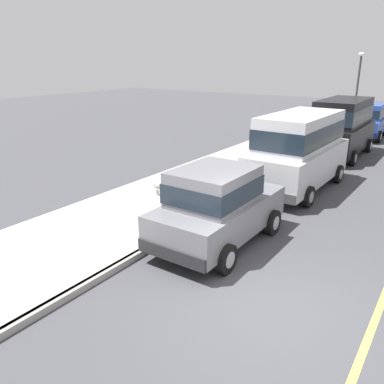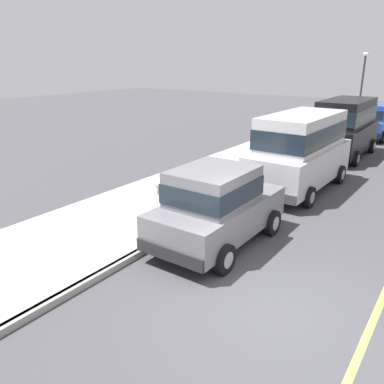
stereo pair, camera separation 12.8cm
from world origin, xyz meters
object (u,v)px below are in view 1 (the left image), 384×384
at_px(car_black_van, 342,125).
at_px(dog_grey, 163,185).
at_px(car_grey_hatchback, 217,205).
at_px(street_lamp, 358,81).
at_px(car_silver_van, 299,148).
at_px(car_blue_hatchback, 367,120).

bearing_deg(car_black_van, dog_grey, -108.23).
xyz_separation_m(car_grey_hatchback, street_lamp, (-1.42, 19.25, 1.93)).
distance_m(car_silver_van, car_blue_hatchback, 10.87).
relative_size(car_grey_hatchback, car_silver_van, 0.77).
distance_m(car_grey_hatchback, car_blue_hatchback, 16.01).
distance_m(car_black_van, dog_grey, 9.58).
bearing_deg(street_lamp, car_silver_van, -84.02).
bearing_deg(car_silver_van, dog_grey, -132.52).
xyz_separation_m(car_blue_hatchback, dog_grey, (-3.02, -14.21, -0.55)).
relative_size(car_silver_van, street_lamp, 1.12).
height_order(car_grey_hatchback, car_black_van, car_black_van).
relative_size(car_grey_hatchback, car_blue_hatchback, 0.99).
height_order(dog_grey, street_lamp, street_lamp).
xyz_separation_m(car_black_van, dog_grey, (-2.98, -9.06, -0.97)).
height_order(car_black_van, car_blue_hatchback, car_black_van).
bearing_deg(car_black_van, car_blue_hatchback, 89.63).
bearing_deg(car_blue_hatchback, car_silver_van, -89.70).
distance_m(car_silver_van, street_lamp, 14.26).
height_order(car_grey_hatchback, car_blue_hatchback, same).
distance_m(car_black_van, street_lamp, 8.65).
bearing_deg(car_silver_van, street_lamp, 95.98).
bearing_deg(car_grey_hatchback, dog_grey, 149.26).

